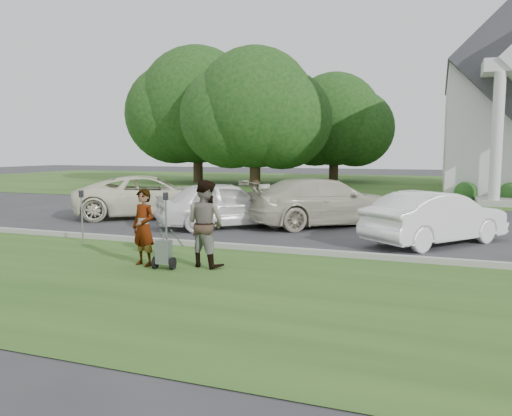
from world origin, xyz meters
The scene contains 16 objects.
ground centered at (0.00, 0.00, 0.00)m, with size 120.00×120.00×0.00m, color #333335.
grass_strip centered at (0.00, -3.00, 0.01)m, with size 80.00×7.00×0.01m, color #2C521C.
church_lawn centered at (0.00, 27.00, 0.01)m, with size 80.00×30.00×0.01m, color #2C521C.
curb centered at (0.00, 0.55, 0.07)m, with size 80.00×0.18×0.15m, color #9E9E93.
tree_left centered at (-8.01, 21.99, 5.11)m, with size 10.63×8.40×9.71m.
tree_far centered at (-14.01, 24.99, 5.69)m, with size 11.64×9.20×10.73m.
tree_back centered at (-4.01, 29.99, 4.73)m, with size 9.61×7.60×8.89m.
striping_cart centered at (-1.23, -1.98, 0.37)m, with size 0.50×0.96×0.86m.
person_left centered at (-1.81, -1.84, 0.84)m, with size 0.61×0.40×1.68m, color #999999.
person_right centered at (-0.51, -1.44, 0.95)m, with size 0.92×0.72×1.89m, color #999999.
parking_meter_near centered at (-2.21, -0.20, 0.95)m, with size 0.11×0.10×1.50m.
parking_meter_far centered at (-4.90, -0.08, 0.93)m, with size 0.11×0.10×1.47m.
car_a centered at (-6.14, 5.41, 0.79)m, with size 2.63×5.70×1.58m, color white.
car_b centered at (-2.40, 3.93, 0.77)m, with size 1.82×4.52×1.54m, color white.
car_c centered at (0.60, 5.48, 0.80)m, with size 2.25×5.54×1.61m, color beige.
car_d centered at (4.18, 3.18, 0.72)m, with size 1.51×4.34×1.43m, color white.
Camera 1 is at (4.21, -11.11, 2.53)m, focal length 35.00 mm.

